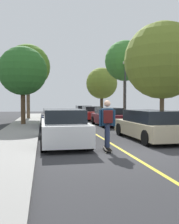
% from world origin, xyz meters
% --- Properties ---
extents(ground, '(80.00, 80.00, 0.00)m').
position_xyz_m(ground, '(0.00, 0.00, 0.00)').
color(ground, '#2D2D30').
extents(sidewalk_left, '(2.16, 56.00, 0.14)m').
position_xyz_m(sidewalk_left, '(-4.11, 0.00, 0.07)').
color(sidewalk_left, gray).
rests_on(sidewalk_left, ground).
extents(center_line, '(0.12, 39.20, 0.01)m').
position_xyz_m(center_line, '(0.00, 4.00, 0.00)').
color(center_line, gold).
rests_on(center_line, ground).
extents(parked_car_left_nearest, '(1.88, 4.46, 1.44)m').
position_xyz_m(parked_car_left_nearest, '(-1.98, 2.23, 0.72)').
color(parked_car_left_nearest, white).
rests_on(parked_car_left_nearest, ground).
extents(parked_car_left_near, '(1.95, 4.27, 1.31)m').
position_xyz_m(parked_car_left_near, '(-1.98, 8.68, 0.65)').
color(parked_car_left_near, navy).
rests_on(parked_car_left_near, ground).
extents(parked_car_right_nearest, '(1.94, 4.68, 1.36)m').
position_xyz_m(parked_car_right_nearest, '(1.98, 2.70, 0.68)').
color(parked_car_right_nearest, '#BCAD89').
rests_on(parked_car_right_nearest, ground).
extents(parked_car_right_near, '(1.90, 4.44, 1.32)m').
position_xyz_m(parked_car_right_near, '(1.98, 9.90, 0.65)').
color(parked_car_right_near, maroon).
rests_on(parked_car_right_near, ground).
extents(parked_car_right_far, '(2.04, 4.60, 1.32)m').
position_xyz_m(parked_car_right_far, '(1.98, 16.19, 0.65)').
color(parked_car_right_far, maroon).
rests_on(parked_car_right_far, ground).
extents(parked_car_right_farthest, '(1.97, 4.11, 1.32)m').
position_xyz_m(parked_car_right_farthest, '(1.98, 21.61, 0.65)').
color(parked_car_right_farthest, navy).
rests_on(parked_car_right_farthest, ground).
extents(street_tree_left_nearest, '(3.54, 3.54, 5.64)m').
position_xyz_m(street_tree_left_nearest, '(-4.23, 10.81, 3.99)').
color(street_tree_left_nearest, '#4C3823').
rests_on(street_tree_left_nearest, sidewalk_left).
extents(street_tree_left_near, '(4.37, 4.37, 7.29)m').
position_xyz_m(street_tree_left_near, '(-4.23, 17.47, 5.23)').
color(street_tree_left_near, brown).
rests_on(street_tree_left_near, sidewalk_left).
extents(street_tree_right_nearest, '(4.55, 4.55, 6.35)m').
position_xyz_m(street_tree_right_nearest, '(4.23, 5.87, 4.20)').
color(street_tree_right_nearest, brown).
rests_on(street_tree_right_nearest, sidewalk_right).
extents(street_tree_right_near, '(3.48, 3.48, 6.92)m').
position_xyz_m(street_tree_right_near, '(4.23, 12.85, 5.30)').
color(street_tree_right_near, '#3D2D1E').
rests_on(street_tree_right_near, sidewalk_right).
extents(street_tree_right_far, '(3.77, 3.77, 5.77)m').
position_xyz_m(street_tree_right_far, '(4.23, 21.62, 4.01)').
color(street_tree_right_far, '#3D2D1E').
rests_on(street_tree_right_far, sidewalk_right).
extents(streetlamp, '(0.36, 0.24, 4.87)m').
position_xyz_m(streetlamp, '(3.73, 11.26, 2.96)').
color(streetlamp, '#38383D').
rests_on(streetlamp, sidewalk_right).
extents(skateboard, '(0.31, 0.86, 0.10)m').
position_xyz_m(skateboard, '(-0.58, 0.38, 0.09)').
color(skateboard, black).
rests_on(skateboard, ground).
extents(skateboarder, '(0.59, 0.71, 1.70)m').
position_xyz_m(skateboarder, '(-0.59, 0.34, 1.06)').
color(skateboarder, black).
rests_on(skateboarder, skateboard).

